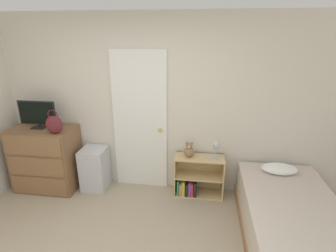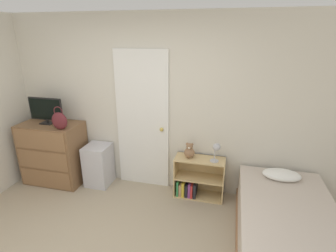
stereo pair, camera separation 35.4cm
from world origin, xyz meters
name	(u,v)px [view 2 (the right image)]	position (x,y,z in m)	size (l,w,h in m)	color
wall_back	(146,105)	(0.00, 2.06, 1.27)	(10.00, 0.06, 2.55)	beige
door_closed	(143,121)	(-0.04, 2.01, 1.04)	(0.79, 0.09, 2.07)	white
dresser	(54,153)	(-1.45, 1.74, 0.48)	(0.91, 0.54, 0.97)	brown
tv	(46,110)	(-1.48, 1.75, 1.18)	(0.55, 0.16, 0.40)	black
handbag	(59,121)	(-1.13, 1.57, 1.10)	(0.24, 0.12, 0.34)	#591E23
storage_bin	(99,165)	(-0.73, 1.82, 0.32)	(0.36, 0.38, 0.65)	silver
bookshelf	(195,181)	(0.79, 1.86, 0.24)	(0.71, 0.30, 0.60)	tan
teddy_bear	(189,151)	(0.69, 1.86, 0.70)	(0.15, 0.15, 0.22)	#8C6647
desk_lamp	(216,149)	(1.06, 1.81, 0.80)	(0.13, 0.13, 0.28)	#B2B2B7
bed	(287,232)	(1.90, 1.05, 0.26)	(1.04, 1.94, 0.62)	#996B47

